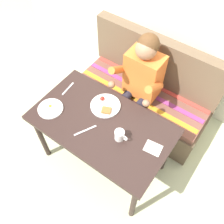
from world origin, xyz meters
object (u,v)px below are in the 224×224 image
object	(u,v)px
table	(102,128)
coffee_mug	(120,135)
person	(139,80)
plate_eggs	(50,109)
plate_breakfast	(105,106)
napkin	(153,148)
knife	(85,130)
couch	(144,96)
fork	(68,89)

from	to	relation	value
table	coffee_mug	distance (m)	0.25
person	plate_eggs	distance (m)	0.86
table	plate_breakfast	size ratio (longest dim) A/B	4.53
plate_breakfast	napkin	world-z (taller)	plate_breakfast
person	plate_breakfast	xyz separation A→B (m)	(-0.08, -0.43, 0.00)
person	plate_eggs	world-z (taller)	person
plate_breakfast	coffee_mug	xyz separation A→B (m)	(0.28, -0.19, 0.04)
table	plate_breakfast	world-z (taller)	plate_breakfast
person	plate_breakfast	world-z (taller)	person
table	coffee_mug	size ratio (longest dim) A/B	10.17
napkin	knife	distance (m)	0.57
table	plate_breakfast	xyz separation A→B (m)	(-0.08, 0.16, 0.09)
table	coffee_mug	world-z (taller)	coffee_mug
table	knife	size ratio (longest dim) A/B	6.00
coffee_mug	person	bearing A→B (deg)	107.96
plate_breakfast	plate_eggs	distance (m)	0.48
couch	plate_eggs	xyz separation A→B (m)	(-0.45, -0.91, 0.41)
person	napkin	xyz separation A→B (m)	(0.47, -0.54, -0.01)
table	fork	size ratio (longest dim) A/B	7.06
couch	plate_breakfast	size ratio (longest dim) A/B	5.44
person	plate_breakfast	distance (m)	0.44
couch	fork	xyz separation A→B (m)	(-0.48, -0.64, 0.40)
person	napkin	bearing A→B (deg)	-49.32
plate_breakfast	coffee_mug	size ratio (longest dim) A/B	2.25
napkin	fork	world-z (taller)	napkin
plate_breakfast	person	bearing A→B (deg)	79.36
table	knife	distance (m)	0.17
plate_breakfast	fork	bearing A→B (deg)	-174.90
coffee_mug	napkin	bearing A→B (deg)	16.46
plate_eggs	coffee_mug	size ratio (longest dim) A/B	1.87
fork	plate_breakfast	bearing A→B (deg)	0.01
plate_eggs	knife	size ratio (longest dim) A/B	1.11
table	person	bearing A→B (deg)	89.51
knife	person	bearing A→B (deg)	111.12
plate_breakfast	fork	size ratio (longest dim) A/B	1.56
person	plate_breakfast	size ratio (longest dim) A/B	4.58
fork	coffee_mug	bearing A→B (deg)	-17.51
napkin	knife	xyz separation A→B (m)	(-0.54, -0.19, -0.00)
person	knife	world-z (taller)	person
napkin	knife	size ratio (longest dim) A/B	0.66
table	couch	distance (m)	0.83
person	coffee_mug	xyz separation A→B (m)	(0.20, -0.62, 0.04)
plate_breakfast	coffee_mug	distance (m)	0.34
plate_eggs	napkin	bearing A→B (deg)	11.72
fork	knife	world-z (taller)	same
coffee_mug	knife	size ratio (longest dim) A/B	0.59
plate_eggs	plate_breakfast	bearing A→B (deg)	38.86
couch	person	distance (m)	0.45
coffee_mug	fork	distance (m)	0.71
plate_breakfast	napkin	xyz separation A→B (m)	(0.55, -0.11, -0.01)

